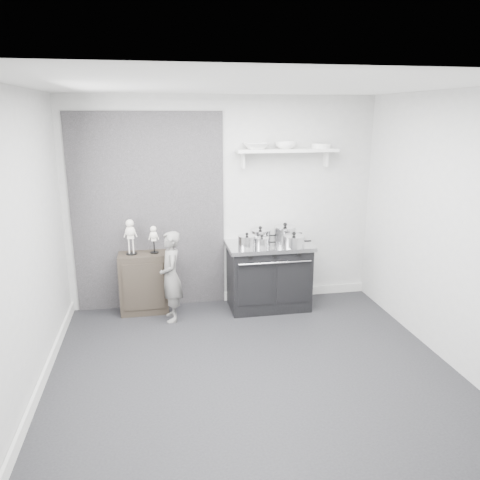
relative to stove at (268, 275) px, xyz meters
name	(u,v)px	position (x,y,z in m)	size (l,w,h in m)	color
ground	(251,367)	(-0.54, -1.48, -0.43)	(4.00, 4.00, 0.00)	black
room_shell	(239,205)	(-0.63, -1.33, 1.20)	(4.02, 3.62, 2.71)	beige
wall_shelf	(287,151)	(0.26, 0.20, 1.57)	(1.30, 0.26, 0.24)	silver
stove	(268,275)	(0.00, 0.00, 0.00)	(1.07, 0.67, 0.86)	black
side_cabinet	(144,283)	(-1.60, 0.13, -0.05)	(0.60, 0.35, 0.78)	black
child	(171,277)	(-1.26, -0.18, 0.13)	(0.41, 0.27, 1.12)	slate
pot_front_left	(247,241)	(-0.31, -0.12, 0.51)	(0.31, 0.22, 0.19)	silver
pot_back_left	(260,235)	(-0.08, 0.13, 0.51)	(0.36, 0.27, 0.20)	silver
pot_back_right	(285,233)	(0.24, 0.12, 0.52)	(0.38, 0.29, 0.24)	silver
pot_front_right	(294,241)	(0.27, -0.19, 0.50)	(0.36, 0.28, 0.19)	silver
pot_front_center	(262,242)	(-0.12, -0.13, 0.49)	(0.27, 0.18, 0.15)	silver
skeleton_full	(130,234)	(-1.73, 0.13, 0.60)	(0.14, 0.09, 0.51)	silver
skeleton_torso	(154,238)	(-1.45, 0.13, 0.54)	(0.11, 0.07, 0.40)	silver
bowl_large	(256,146)	(-0.14, 0.19, 1.65)	(0.33, 0.33, 0.08)	white
bowl_small	(286,145)	(0.24, 0.19, 1.65)	(0.27, 0.27, 0.08)	white
plate_stack	(321,146)	(0.71, 0.19, 1.64)	(0.25, 0.25, 0.06)	white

